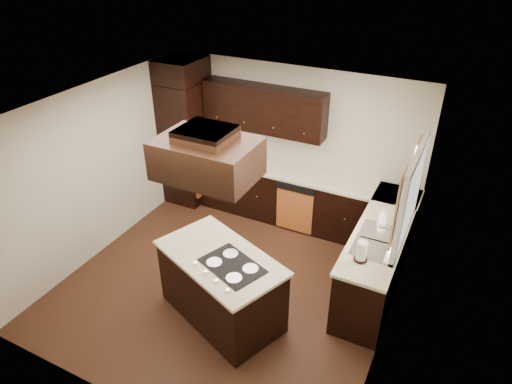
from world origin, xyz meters
TOP-DOWN VIEW (x-y plane):
  - floor at (0.00, 0.00)m, footprint 4.20×4.20m
  - ceiling at (0.00, 0.00)m, footprint 4.20×4.20m
  - wall_back at (0.00, 2.11)m, footprint 4.20×0.02m
  - wall_front at (0.00, -2.11)m, footprint 4.20×0.02m
  - wall_left at (-2.11, 0.00)m, footprint 0.02×4.20m
  - wall_right at (2.11, 0.00)m, footprint 0.02×4.20m
  - oven_column at (-1.78, 1.71)m, footprint 0.65×0.75m
  - wall_oven_face at (-1.43, 1.71)m, footprint 0.05×0.62m
  - base_cabinets_back at (0.03, 1.80)m, footprint 2.93×0.60m
  - base_cabinets_right at (1.80, 0.90)m, footprint 0.60×2.40m
  - countertop_back at (0.03, 1.79)m, footprint 2.93×0.63m
  - countertop_right at (1.79, 0.90)m, footprint 0.63×2.40m
  - upper_cabinets at (-0.43, 1.93)m, footprint 2.00×0.34m
  - dishwasher_front at (0.33, 1.50)m, footprint 0.60×0.05m
  - window_frame at (2.07, 0.55)m, footprint 0.06×1.32m
  - window_pane at (2.10, 0.55)m, footprint 0.00×1.20m
  - curtain_left at (2.01, 0.13)m, footprint 0.02×0.34m
  - curtain_right at (2.01, 0.97)m, footprint 0.02×0.34m
  - sink_rim at (1.80, 0.55)m, footprint 0.52×0.84m
  - island at (0.21, -0.58)m, footprint 1.72×1.34m
  - island_top at (0.21, -0.58)m, footprint 1.79×1.41m
  - cooktop at (0.43, -0.66)m, footprint 0.84×0.71m
  - range_hood at (0.10, -0.55)m, footprint 1.05×0.72m
  - hood_duct at (0.10, -0.55)m, footprint 0.55×0.50m
  - blender_base at (-1.08, 1.71)m, footprint 0.15×0.15m
  - blender_pitcher at (-1.08, 1.71)m, footprint 0.13×0.13m
  - spice_rack at (-0.82, 1.72)m, footprint 0.33×0.13m
  - mixing_bowl at (-1.23, 1.72)m, footprint 0.38×0.38m
  - soap_bottle at (1.74, 0.99)m, footprint 0.13×0.13m
  - paper_towel at (1.71, 0.09)m, footprint 0.13×0.13m

SIDE VIEW (x-z plane):
  - floor at x=0.00m, z-range -0.02..0.00m
  - dishwasher_front at x=0.33m, z-range 0.04..0.76m
  - base_cabinets_back at x=0.03m, z-range 0.00..0.88m
  - base_cabinets_right at x=1.80m, z-range 0.00..0.88m
  - island at x=0.21m, z-range 0.00..0.88m
  - countertop_back at x=0.03m, z-range 0.88..0.92m
  - countertop_right at x=1.79m, z-range 0.88..0.92m
  - island_top at x=0.21m, z-range 0.88..0.92m
  - sink_rim at x=1.80m, z-range 0.92..0.93m
  - cooktop at x=0.43m, z-range 0.92..0.93m
  - mixing_bowl at x=-1.23m, z-range 0.92..0.99m
  - blender_base at x=-1.08m, z-range 0.92..1.02m
  - soap_bottle at x=1.74m, z-range 0.92..1.14m
  - paper_towel at x=1.71m, z-range 0.92..1.18m
  - spice_rack at x=-0.82m, z-range 0.92..1.19m
  - oven_column at x=-1.78m, z-range 0.00..2.12m
  - wall_oven_face at x=-1.43m, z-range 0.73..1.51m
  - blender_pitcher at x=-1.08m, z-range 1.02..1.28m
  - wall_back at x=0.00m, z-range 0.00..2.50m
  - wall_front at x=0.00m, z-range 0.00..2.50m
  - wall_left at x=-2.11m, z-range 0.00..2.50m
  - wall_right at x=2.11m, z-range 0.00..2.50m
  - window_frame at x=2.07m, z-range 1.09..2.21m
  - window_pane at x=2.10m, z-range 1.15..2.15m
  - curtain_left at x=2.01m, z-range 1.25..2.15m
  - curtain_right at x=2.01m, z-range 1.25..2.15m
  - upper_cabinets at x=-0.43m, z-range 1.45..2.17m
  - range_hood at x=0.10m, z-range 1.95..2.37m
  - hood_duct at x=0.10m, z-range 2.37..2.50m
  - ceiling at x=0.00m, z-range 2.50..2.52m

